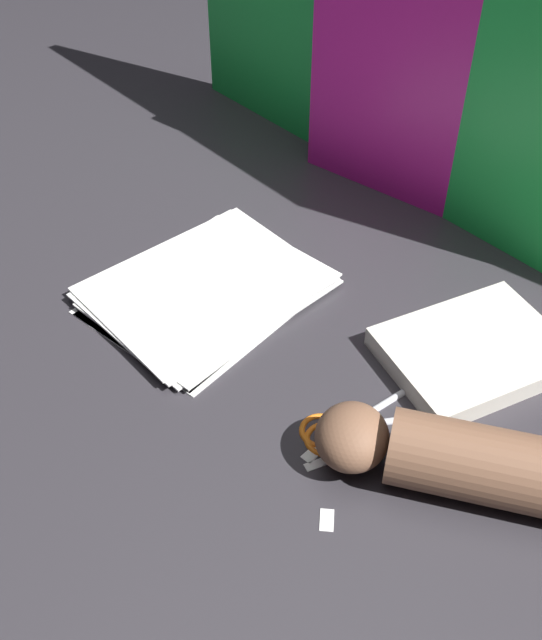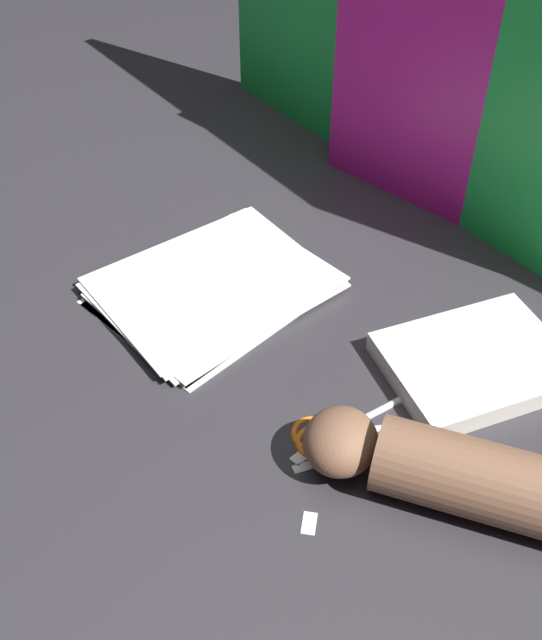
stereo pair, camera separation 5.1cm
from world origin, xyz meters
The scene contains 10 objects.
ground_plane centered at (0.00, 0.00, 0.00)m, with size 6.00×6.00×0.00m, color #2D2B30.
backdrop_panel_left centered at (-0.17, 0.46, 0.26)m, with size 0.81×0.09×0.51m.
paper_stack centered at (-0.12, 0.05, 0.01)m, with size 0.26×0.32×0.02m.
book_closed centered at (0.21, 0.20, 0.01)m, with size 0.23×0.26×0.03m.
scissors centered at (0.17, 0.00, 0.00)m, with size 0.12×0.16×0.01m.
hand_forearm centered at (0.32, 0.03, 0.04)m, with size 0.33×0.23×0.08m.
paper_scrap_near centered at (0.18, -0.06, 0.00)m, with size 0.02×0.03×0.00m.
paper_scrap_mid centered at (0.24, -0.11, 0.00)m, with size 0.03×0.03×0.00m.
paper_scrap_far centered at (0.17, -0.05, 0.00)m, with size 0.01×0.02×0.00m.
pen centered at (-0.22, -0.02, 0.00)m, with size 0.05×0.13×0.01m.
Camera 1 is at (0.49, -0.45, 0.68)m, focal length 42.00 mm.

